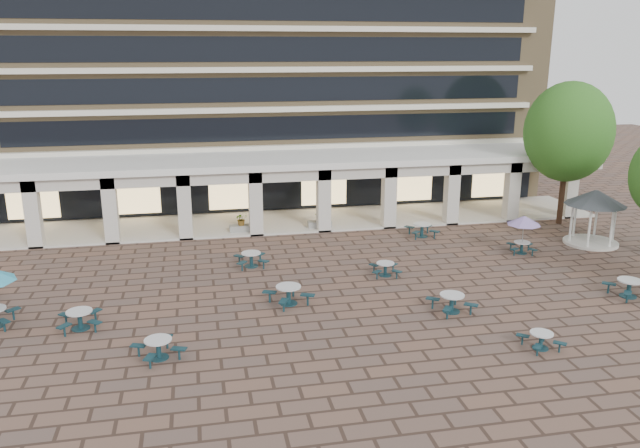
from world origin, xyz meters
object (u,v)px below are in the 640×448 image
(picnic_table_1, at_px, (158,347))
(planter_left, at_px, (242,224))
(gazebo, at_px, (595,204))
(planter_right, at_px, (320,222))
(picnic_table_2, at_px, (541,339))

(picnic_table_1, distance_m, planter_left, 16.31)
(picnic_table_1, height_order, planter_left, planter_left)
(gazebo, bearing_deg, picnic_table_1, -158.49)
(picnic_table_1, relative_size, planter_right, 1.40)
(gazebo, relative_size, planter_right, 2.30)
(picnic_table_2, distance_m, gazebo, 15.40)
(picnic_table_1, bearing_deg, planter_left, 50.13)
(picnic_table_2, bearing_deg, planter_right, 100.68)
(planter_right, bearing_deg, planter_left, 180.00)
(picnic_table_2, height_order, planter_left, planter_left)
(planter_left, bearing_deg, planter_right, -0.00)
(gazebo, xyz_separation_m, planter_left, (-19.90, 6.22, -1.87))
(planter_left, bearing_deg, picnic_table_2, -60.81)
(planter_right, bearing_deg, picnic_table_1, -120.27)
(gazebo, bearing_deg, planter_right, 157.44)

